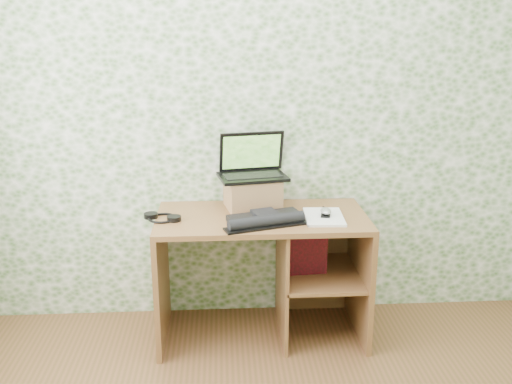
{
  "coord_description": "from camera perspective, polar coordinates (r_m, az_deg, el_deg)",
  "views": [
    {
      "loc": [
        -0.22,
        -1.62,
        1.81
      ],
      "look_at": [
        -0.04,
        1.39,
        0.91
      ],
      "focal_mm": 40.0,
      "sensor_mm": 36.0,
      "label": 1
    }
  ],
  "objects": [
    {
      "name": "pen",
      "position": [
        3.31,
        7.06,
        -1.8
      ],
      "size": [
        0.02,
        0.13,
        0.01
      ],
      "primitive_type": "cylinder",
      "rotation": [
        1.57,
        0.0,
        0.12
      ],
      "color": "black",
      "rests_on": "notepad"
    },
    {
      "name": "wall_back",
      "position": [
        3.42,
        0.24,
        8.09
      ],
      "size": [
        3.5,
        0.0,
        3.5
      ],
      "primitive_type": "plane",
      "rotation": [
        1.57,
        0.0,
        0.0
      ],
      "color": "white",
      "rests_on": "ground"
    },
    {
      "name": "red_box",
      "position": [
        3.36,
        5.14,
        -5.9
      ],
      "size": [
        0.23,
        0.09,
        0.27
      ],
      "primitive_type": "cube",
      "rotation": [
        0.0,
        0.0,
        0.08
      ],
      "color": "maroon",
      "rests_on": "desk"
    },
    {
      "name": "laptop",
      "position": [
        3.35,
        -0.39,
        2.57
      ],
      "size": [
        0.43,
        0.34,
        0.26
      ],
      "rotation": [
        0.0,
        0.0,
        0.19
      ],
      "color": "black",
      "rests_on": "riser"
    },
    {
      "name": "headphones",
      "position": [
        3.23,
        -9.35,
        -2.54
      ],
      "size": [
        0.21,
        0.21,
        0.03
      ],
      "rotation": [
        0.0,
        0.0,
        -0.41
      ],
      "color": "black",
      "rests_on": "desk"
    },
    {
      "name": "desk",
      "position": [
        3.38,
        1.87,
        -6.5
      ],
      "size": [
        1.2,
        0.6,
        0.75
      ],
      "color": "brown",
      "rests_on": "floor"
    },
    {
      "name": "riser",
      "position": [
        3.35,
        -0.34,
        -0.12
      ],
      "size": [
        0.35,
        0.31,
        0.18
      ],
      "primitive_type": "cube",
      "rotation": [
        0.0,
        0.0,
        0.19
      ],
      "color": "#966943",
      "rests_on": "desk"
    },
    {
      "name": "keyboard",
      "position": [
        3.12,
        0.97,
        -2.74
      ],
      "size": [
        0.47,
        0.36,
        0.07
      ],
      "rotation": [
        0.0,
        0.0,
        0.3
      ],
      "color": "black",
      "rests_on": "desk"
    },
    {
      "name": "mouse",
      "position": [
        3.23,
        6.99,
        -2.07
      ],
      "size": [
        0.08,
        0.11,
        0.03
      ],
      "primitive_type": "ellipsoid",
      "rotation": [
        0.0,
        0.0,
        -0.21
      ],
      "color": "#B2B2B4",
      "rests_on": "notepad"
    },
    {
      "name": "notepad",
      "position": [
        3.23,
        6.82,
        -2.49
      ],
      "size": [
        0.23,
        0.31,
        0.01
      ],
      "primitive_type": "cube",
      "rotation": [
        0.0,
        0.0,
        -0.05
      ],
      "color": "silver",
      "rests_on": "desk"
    }
  ]
}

